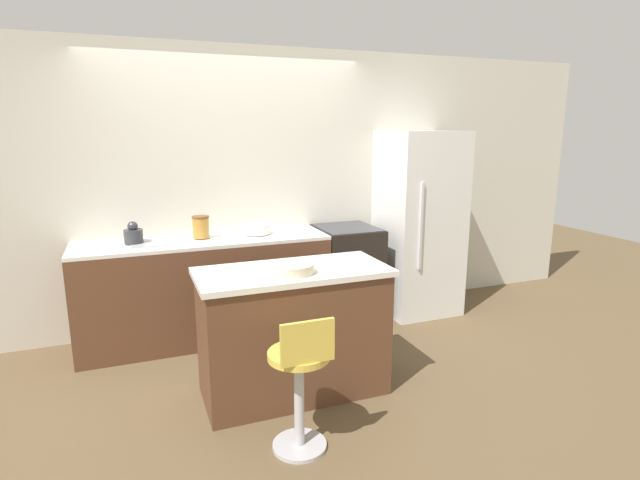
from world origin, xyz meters
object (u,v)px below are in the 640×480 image
object	(u,v)px
mixing_bowl	(256,229)
refrigerator	(419,223)
oven_range	(347,273)
kettle	(133,234)
stool_chair	(300,382)

from	to	relation	value
mixing_bowl	refrigerator	bearing A→B (deg)	-2.30
oven_range	mixing_bowl	size ratio (longest dim) A/B	3.68
kettle	refrigerator	bearing A→B (deg)	-1.41
refrigerator	mixing_bowl	xyz separation A→B (m)	(-1.67, 0.07, 0.05)
kettle	mixing_bowl	size ratio (longest dim) A/B	0.72
oven_range	stool_chair	world-z (taller)	oven_range
oven_range	mixing_bowl	distance (m)	1.03
refrigerator	stool_chair	xyz separation A→B (m)	(-1.90, -1.80, -0.49)
kettle	mixing_bowl	xyz separation A→B (m)	(1.05, -0.00, -0.03)
mixing_bowl	stool_chair	bearing A→B (deg)	-96.87
stool_chair	mixing_bowl	size ratio (longest dim) A/B	3.40
oven_range	stool_chair	size ratio (longest dim) A/B	1.08
refrigerator	stool_chair	world-z (taller)	refrigerator
refrigerator	mixing_bowl	size ratio (longest dim) A/B	7.30
refrigerator	kettle	size ratio (longest dim) A/B	10.07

